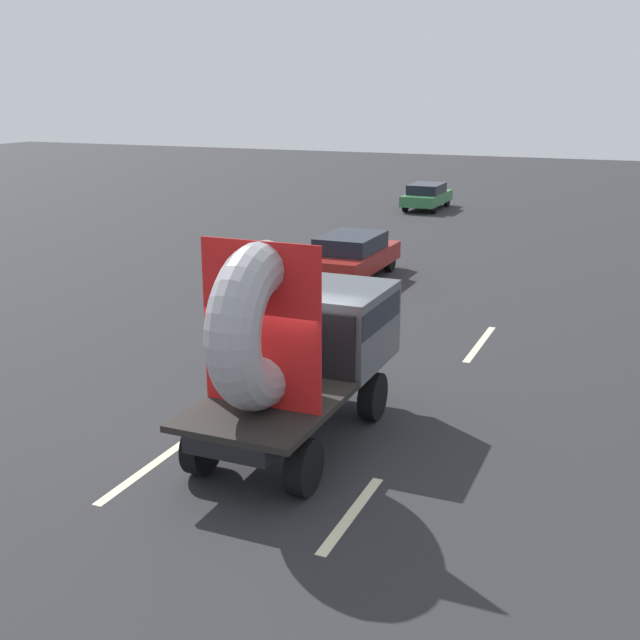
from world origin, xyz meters
TOP-DOWN VIEW (x-y plane):
  - ground_plane at (0.00, 0.00)m, footprint 120.00×120.00m
  - flatbed_truck at (0.36, 0.55)m, footprint 2.02×4.84m
  - distant_sedan at (-3.03, 11.76)m, footprint 1.81×4.21m
  - lane_dash_left_near at (-1.34, -1.27)m, footprint 0.16×2.91m
  - lane_dash_left_far at (-1.34, 6.35)m, footprint 0.16×2.89m
  - lane_dash_right_near at (2.05, -1.53)m, footprint 0.16×2.23m
  - lane_dash_right_far at (2.05, 6.75)m, footprint 0.16×2.85m
  - oncoming_car at (-4.92, 26.96)m, footprint 1.62×3.78m

SIDE VIEW (x-z plane):
  - ground_plane at x=0.00m, z-range 0.00..0.00m
  - lane_dash_left_near at x=-1.34m, z-range 0.00..0.01m
  - lane_dash_left_far at x=-1.34m, z-range 0.00..0.01m
  - lane_dash_right_near at x=2.05m, z-range 0.00..0.01m
  - lane_dash_right_far at x=2.05m, z-range 0.00..0.01m
  - oncoming_car at x=-4.92m, z-range 0.05..1.28m
  - distant_sedan at x=-3.03m, z-range 0.05..1.42m
  - flatbed_truck at x=0.36m, z-range -0.05..3.52m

